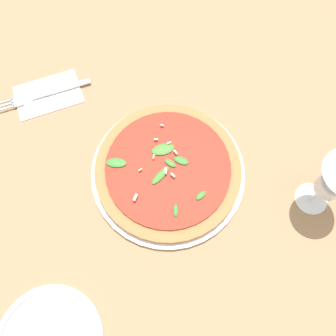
{
  "coord_description": "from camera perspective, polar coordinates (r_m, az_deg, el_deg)",
  "views": [
    {
      "loc": [
        0.03,
        0.22,
        0.64
      ],
      "look_at": [
        -0.03,
        -0.01,
        0.03
      ],
      "focal_mm": 35.0,
      "sensor_mm": 36.0,
      "label": 1
    }
  ],
  "objects": [
    {
      "name": "wine_glass",
      "position": [
        0.63,
        27.18,
        -2.23
      ],
      "size": [
        0.09,
        0.09,
        0.15
      ],
      "color": "white",
      "rests_on": "ground_plane"
    },
    {
      "name": "napkin",
      "position": [
        0.81,
        -20.15,
        11.97
      ],
      "size": [
        0.16,
        0.11,
        0.01
      ],
      "rotation": [
        0.0,
        0.0,
        0.12
      ],
      "color": "white",
      "rests_on": "ground_plane"
    },
    {
      "name": "ground_plane",
      "position": [
        0.67,
        -2.25,
        -2.23
      ],
      "size": [
        6.0,
        6.0,
        0.0
      ],
      "primitive_type": "plane",
      "color": "#9E7A56"
    },
    {
      "name": "fork",
      "position": [
        0.81,
        -20.81,
        11.95
      ],
      "size": [
        0.22,
        0.04,
        0.0
      ],
      "rotation": [
        0.0,
        0.0,
        0.1
      ],
      "color": "silver",
      "rests_on": "ground_plane"
    },
    {
      "name": "pizza_arugula_main",
      "position": [
        0.66,
        -0.01,
        -0.4
      ],
      "size": [
        0.31,
        0.31,
        0.05
      ],
      "color": "white",
      "rests_on": "ground_plane"
    }
  ]
}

